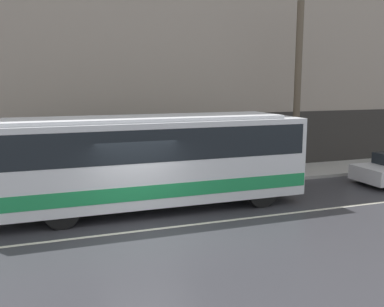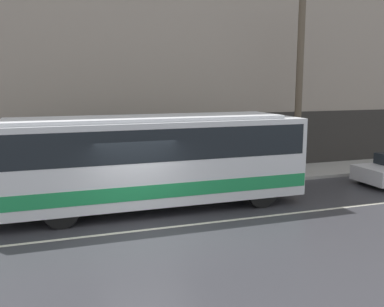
# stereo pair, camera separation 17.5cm
# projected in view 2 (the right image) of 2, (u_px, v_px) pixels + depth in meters

# --- Properties ---
(ground_plane) EXTENTS (60.00, 60.00, 0.00)m
(ground_plane) POSITION_uv_depth(u_px,v_px,m) (144.00, 230.00, 12.44)
(ground_plane) COLOR #333338
(sidewalk) EXTENTS (60.00, 2.73, 0.14)m
(sidewalk) POSITION_uv_depth(u_px,v_px,m) (115.00, 186.00, 17.43)
(sidewalk) COLOR #A09E99
(sidewalk) RESTS_ON ground_plane
(building_facade) EXTENTS (60.00, 0.35, 13.48)m
(building_facade) POSITION_uv_depth(u_px,v_px,m) (104.00, 27.00, 17.76)
(building_facade) COLOR gray
(building_facade) RESTS_ON ground_plane
(lane_stripe) EXTENTS (54.00, 0.14, 0.01)m
(lane_stripe) POSITION_uv_depth(u_px,v_px,m) (144.00, 230.00, 12.44)
(lane_stripe) COLOR beige
(lane_stripe) RESTS_ON ground_plane
(transit_bus) EXTENTS (10.62, 2.51, 3.14)m
(transit_bus) POSITION_uv_depth(u_px,v_px,m) (149.00, 157.00, 14.28)
(transit_bus) COLOR silver
(transit_bus) RESTS_ON ground_plane
(utility_pole_near) EXTENTS (0.30, 0.30, 7.55)m
(utility_pole_near) POSITION_uv_depth(u_px,v_px,m) (299.00, 90.00, 18.77)
(utility_pole_near) COLOR brown
(utility_pole_near) RESTS_ON sidewalk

